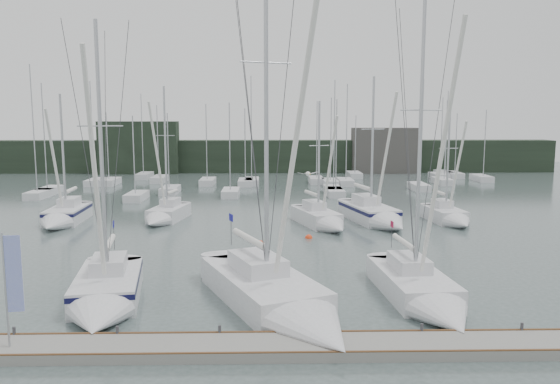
% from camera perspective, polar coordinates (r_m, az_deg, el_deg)
% --- Properties ---
extents(ground, '(160.00, 160.00, 0.00)m').
position_cam_1_polar(ground, '(26.09, -1.04, -11.85)').
color(ground, '#445351').
rests_on(ground, ground).
extents(dock, '(24.00, 2.00, 0.40)m').
position_cam_1_polar(dock, '(21.37, -0.98, -15.90)').
color(dock, slate).
rests_on(dock, ground).
extents(far_treeline, '(90.00, 4.00, 5.00)m').
position_cam_1_polar(far_treeline, '(86.78, -1.19, 3.77)').
color(far_treeline, black).
rests_on(far_treeline, ground).
extents(far_building_left, '(12.00, 3.00, 8.00)m').
position_cam_1_polar(far_building_left, '(87.00, -14.53, 4.52)').
color(far_building_left, black).
rests_on(far_building_left, ground).
extents(far_building_right, '(10.00, 3.00, 7.00)m').
position_cam_1_polar(far_building_right, '(86.62, 10.83, 4.29)').
color(far_building_right, '#45423F').
rests_on(far_building_right, ground).
extents(mast_forest, '(55.91, 26.37, 14.30)m').
position_cam_1_polar(mast_forest, '(69.35, -0.17, 1.03)').
color(mast_forest, silver).
rests_on(mast_forest, ground).
extents(sailboat_near_left, '(4.39, 9.36, 14.17)m').
position_cam_1_polar(sailboat_near_left, '(26.74, -17.89, -10.39)').
color(sailboat_near_left, silver).
rests_on(sailboat_near_left, ground).
extents(sailboat_near_center, '(7.95, 12.25, 19.06)m').
position_cam_1_polar(sailboat_near_center, '(24.43, 0.53, -11.69)').
color(sailboat_near_center, silver).
rests_on(sailboat_near_center, ground).
extents(sailboat_near_right, '(3.59, 9.88, 15.43)m').
position_cam_1_polar(sailboat_near_right, '(26.62, 15.02, -10.48)').
color(sailboat_near_right, silver).
rests_on(sailboat_near_right, ground).
extents(sailboat_mid_a, '(2.99, 8.09, 11.45)m').
position_cam_1_polar(sailboat_mid_a, '(48.01, -21.77, -2.47)').
color(sailboat_mid_a, silver).
rests_on(sailboat_mid_a, ground).
extents(sailboat_mid_b, '(3.51, 7.08, 12.02)m').
position_cam_1_polar(sailboat_mid_b, '(46.64, -12.10, -2.46)').
color(sailboat_mid_b, silver).
rests_on(sailboat_mid_b, ground).
extents(sailboat_mid_c, '(4.62, 8.02, 10.75)m').
position_cam_1_polar(sailboat_mid_c, '(43.65, 4.55, -3.00)').
color(sailboat_mid_c, silver).
rests_on(sailboat_mid_c, ground).
extents(sailboat_mid_d, '(5.07, 9.98, 12.98)m').
position_cam_1_polar(sailboat_mid_d, '(45.52, 10.11, -2.52)').
color(sailboat_mid_d, silver).
rests_on(sailboat_mid_d, ground).
extents(sailboat_mid_e, '(3.04, 6.77, 10.31)m').
position_cam_1_polar(sailboat_mid_e, '(47.08, 17.38, -2.57)').
color(sailboat_mid_e, silver).
rests_on(sailboat_mid_e, ground).
extents(buoy_a, '(0.58, 0.58, 0.58)m').
position_cam_1_polar(buoy_a, '(38.01, -2.09, -5.50)').
color(buoy_a, red).
rests_on(buoy_a, ground).
extents(buoy_b, '(0.55, 0.55, 0.55)m').
position_cam_1_polar(buoy_b, '(39.97, 3.01, -4.83)').
color(buoy_b, red).
rests_on(buoy_b, ground).
extents(buoy_c, '(0.54, 0.54, 0.54)m').
position_cam_1_polar(buoy_c, '(38.64, -17.79, -5.65)').
color(buoy_c, red).
rests_on(buoy_c, ground).
extents(dock_banner, '(0.65, 0.13, 4.29)m').
position_cam_1_polar(dock_banner, '(22.32, -26.29, -8.24)').
color(dock_banner, '#A8ABB0').
rests_on(dock_banner, dock).
extents(seagull, '(0.90, 0.49, 0.18)m').
position_cam_1_polar(seagull, '(23.09, 2.94, 1.92)').
color(seagull, white).
rests_on(seagull, ground).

